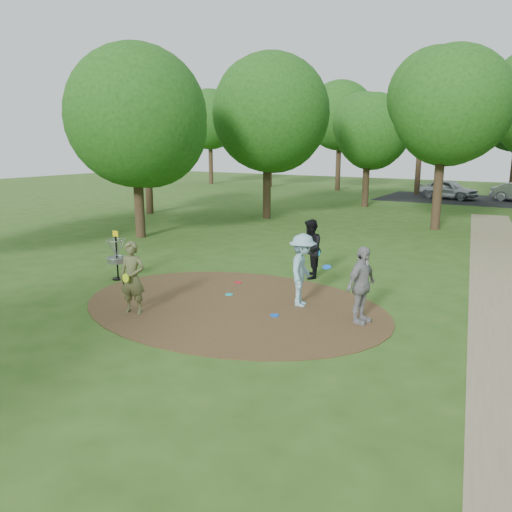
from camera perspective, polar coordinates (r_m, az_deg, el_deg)
The scene contains 13 objects.
ground at distance 13.18m, azimuth -2.71°, elevation -5.66°, with size 100.00×100.00×0.00m, color #2D5119.
dirt_clearing at distance 13.18m, azimuth -2.71°, elevation -5.62°, with size 8.40×8.40×0.02m, color #47301C.
parking_lot at distance 40.89m, azimuth 24.04°, elevation 5.85°, with size 14.00×8.00×0.01m, color black.
player_observer_with_disc at distance 12.70m, azimuth -13.94°, elevation -2.45°, with size 0.76×0.61×1.83m.
player_throwing_with_disc at distance 12.95m, azimuth 5.32°, elevation -1.63°, with size 1.28×1.38×1.91m.
player_walking_with_disc at distance 15.67m, azimuth 6.18°, elevation 0.80°, with size 1.02×1.12×1.86m.
player_waiting_with_disc at distance 11.91m, azimuth 11.94°, elevation -3.30°, with size 0.67×1.16×1.85m.
disc_ground_cyan at distance 14.01m, azimuth -3.09°, elevation -4.41°, with size 0.22×0.22×0.02m, color #18B8C4.
disc_ground_blue at distance 12.35m, azimuth 2.14°, elevation -6.80°, with size 0.22×0.22×0.02m, color blue.
disc_ground_red at distance 15.20m, azimuth -2.06°, elevation -3.02°, with size 0.22×0.22×0.02m, color red.
car_left at distance 40.99m, azimuth 21.14°, elevation 7.13°, with size 1.72×4.26×1.45m, color #ABADB3.
disc_golf_basket at distance 16.02m, azimuth -15.65°, elevation 0.44°, with size 0.63×0.63×1.54m.
tree_ring at distance 20.72m, azimuth 14.92°, elevation 15.46°, with size 37.14×46.15×9.65m.
Camera 1 is at (6.97, -10.38, 4.17)m, focal length 35.00 mm.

